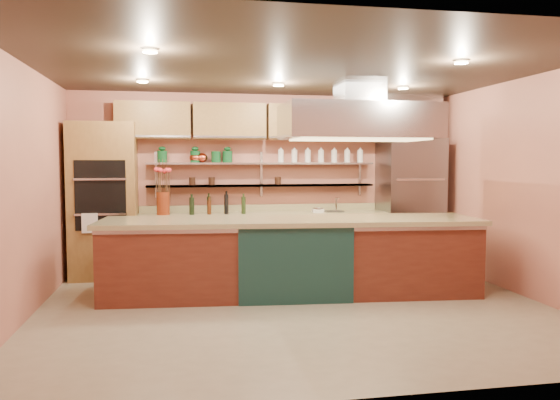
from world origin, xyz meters
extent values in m
cube|color=gray|center=(0.00, 0.00, -0.01)|extent=(6.00, 5.00, 0.02)
cube|color=black|center=(0.00, 0.00, 2.80)|extent=(6.00, 5.00, 0.02)
cube|color=#B56B55|center=(0.00, 2.50, 1.40)|extent=(6.00, 0.04, 2.80)
cube|color=#B56B55|center=(0.00, -2.50, 1.40)|extent=(6.00, 0.04, 2.80)
cube|color=#B56B55|center=(-3.00, 0.00, 1.40)|extent=(0.04, 5.00, 2.80)
cube|color=#B56B55|center=(3.00, 0.00, 1.40)|extent=(0.04, 5.00, 2.80)
cube|color=olive|center=(-2.45, 2.18, 1.15)|extent=(0.95, 0.64, 2.30)
cube|color=slate|center=(2.35, 2.14, 1.05)|extent=(0.95, 0.72, 2.10)
cube|color=tan|center=(-0.05, 2.20, 0.47)|extent=(3.84, 0.64, 0.93)
cube|color=#AEB2B6|center=(-0.05, 2.37, 1.35)|extent=(3.60, 0.26, 0.03)
cube|color=#AEB2B6|center=(-0.05, 2.37, 1.70)|extent=(3.60, 0.26, 0.03)
cube|color=olive|center=(0.00, 2.32, 2.35)|extent=(4.60, 0.36, 0.55)
cube|color=#AEB2B6|center=(0.98, 0.68, 2.25)|extent=(2.00, 1.00, 0.45)
cube|color=#FFE5A5|center=(0.00, 0.20, 2.77)|extent=(4.00, 2.80, 0.02)
cube|color=#5E271B|center=(0.08, 0.68, 0.50)|extent=(4.83, 1.42, 0.99)
cylinder|color=maroon|center=(-1.59, 2.15, 1.10)|extent=(0.25, 0.25, 0.34)
cube|color=black|center=(-0.77, 2.15, 1.08)|extent=(0.93, 0.35, 0.29)
cube|color=silver|center=(0.81, 2.15, 0.98)|extent=(0.21, 0.18, 0.10)
cylinder|color=silver|center=(1.13, 2.25, 1.04)|extent=(0.04, 0.04, 0.22)
ellipsoid|color=#B44229|center=(-1.00, 2.37, 1.79)|extent=(0.24, 0.24, 0.15)
cylinder|color=#0E411C|center=(-0.78, 2.37, 1.80)|extent=(0.16, 0.16, 0.17)
camera|label=1|loc=(-1.33, -6.19, 1.72)|focal=35.00mm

